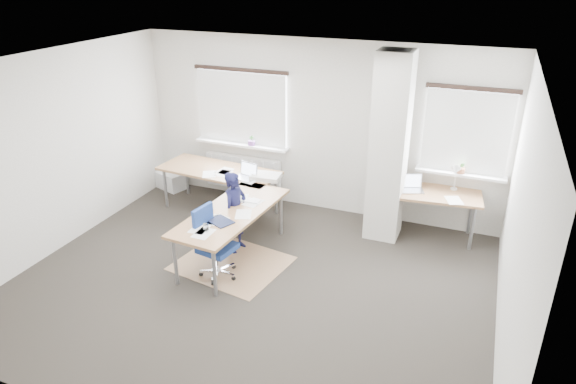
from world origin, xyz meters
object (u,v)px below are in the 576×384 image
at_px(task_chair, 216,257).
at_px(desk_side, 432,195).
at_px(desk_main, 227,191).
at_px(person, 236,212).

bearing_deg(task_chair, desk_side, 50.05).
distance_m(desk_side, task_chair, 3.31).
height_order(desk_main, person, person).
xyz_separation_m(desk_side, person, (-2.53, -1.44, -0.09)).
relative_size(desk_main, desk_side, 1.90).
xyz_separation_m(desk_main, task_chair, (0.41, -1.13, -0.42)).
xyz_separation_m(desk_main, desk_side, (2.89, 1.01, -0.01)).
distance_m(task_chair, person, 0.78).
bearing_deg(desk_side, task_chair, -145.35).
bearing_deg(person, task_chair, -166.40).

